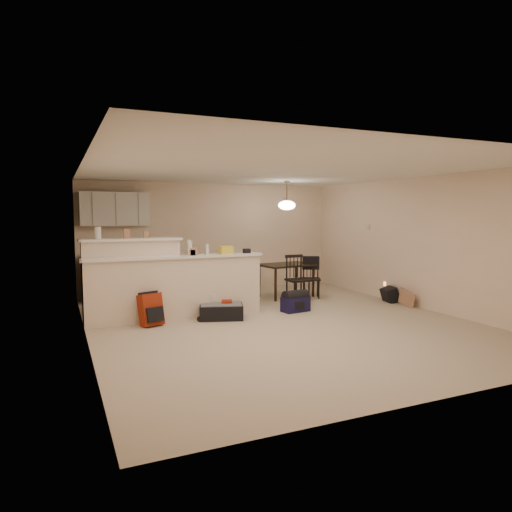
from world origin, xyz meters
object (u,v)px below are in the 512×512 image
pendant_lamp (287,205)px  navy_duffel (295,304)px  dining_chair_near (298,279)px  suitcase (221,312)px  black_daypack (390,295)px  dining_table (286,268)px  dining_chair_far (311,278)px  red_backpack (151,310)px

pendant_lamp → navy_duffel: 2.39m
dining_chair_near → navy_duffel: 1.00m
suitcase → black_daypack: size_ratio=2.19×
dining_table → suitcase: size_ratio=1.71×
dining_chair_far → suitcase: dining_chair_far is taller
dining_chair_near → pendant_lamp: bearing=84.5°
dining_chair_far → red_backpack: size_ratio=1.68×
dining_table → black_daypack: size_ratio=3.75×
dining_table → pendant_lamp: size_ratio=2.02×
red_backpack → black_daypack: 4.85m
dining_table → black_daypack: bearing=-48.6°
suitcase → dining_chair_near: bearing=40.3°
suitcase → dining_table: bearing=53.1°
navy_duffel → pendant_lamp: bearing=61.2°
dining_table → suitcase: (-1.99, -1.40, -0.51)m
dining_chair_far → pendant_lamp: bearing=169.1°
suitcase → dining_chair_far: bearing=41.9°
suitcase → navy_duffel: navy_duffel is taller
pendant_lamp → black_daypack: pendant_lamp is taller
dining_chair_near → dining_chair_far: bearing=29.5°
pendant_lamp → dining_chair_far: 1.65m
red_backpack → pendant_lamp: bearing=6.5°
dining_chair_near → red_backpack: (-3.14, -0.78, -0.22)m
suitcase → black_daypack: 3.65m
dining_table → dining_chair_far: bearing=-45.8°
dining_chair_far → suitcase: (-2.42, -1.08, -0.31)m
dining_chair_far → dining_chair_near: bearing=-123.5°
dining_chair_far → red_backpack: bearing=-137.3°
dining_table → black_daypack: (1.66, -1.39, -0.48)m
red_backpack → navy_duffel: (2.65, -0.01, -0.12)m
red_backpack → dining_chair_near: bearing=-3.0°
dining_chair_far → navy_duffel: size_ratio=1.73×
pendant_lamp → dining_chair_near: (-0.05, -0.60, -1.51)m
dining_chair_near → suitcase: bearing=-158.3°
pendant_lamp → red_backpack: 3.88m
red_backpack → black_daypack: bearing=-17.0°
black_daypack → red_backpack: bearing=101.9°
pendant_lamp → black_daypack: bearing=-39.9°
dining_chair_near → suitcase: dining_chair_near is taller
pendant_lamp → navy_duffel: (-0.54, -1.40, -1.85)m
dining_table → dining_chair_near: 0.63m
dining_table → navy_duffel: 1.58m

